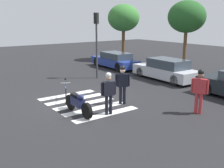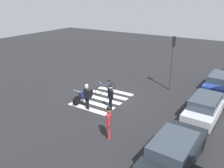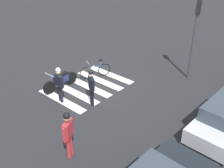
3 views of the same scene
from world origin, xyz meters
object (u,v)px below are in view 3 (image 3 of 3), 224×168
(officer_on_foot, at_px, (91,85))
(officer_by_motorcycle, at_px, (59,82))
(leaning_bicycle, at_px, (96,71))
(police_motorcycle, at_px, (60,80))
(pedestrian_bystander, at_px, (68,131))
(traffic_light_pole, at_px, (195,28))

(officer_on_foot, distance_m, officer_by_motorcycle, 1.54)
(leaning_bicycle, bearing_deg, police_motorcycle, -13.01)
(police_motorcycle, height_order, pedestrian_bystander, pedestrian_bystander)
(pedestrian_bystander, xyz_separation_m, traffic_light_pole, (-8.36, 0.37, 1.75))
(officer_on_foot, height_order, pedestrian_bystander, pedestrian_bystander)
(leaning_bicycle, distance_m, officer_by_motorcycle, 3.01)
(police_motorcycle, relative_size, pedestrian_bystander, 1.11)
(leaning_bicycle, relative_size, officer_by_motorcycle, 0.90)
(leaning_bicycle, height_order, pedestrian_bystander, pedestrian_bystander)
(officer_on_foot, height_order, traffic_light_pole, traffic_light_pole)
(police_motorcycle, xyz_separation_m, officer_on_foot, (0.04, 2.31, 0.59))
(leaning_bicycle, relative_size, officer_on_foot, 0.89)
(police_motorcycle, bearing_deg, leaning_bicycle, 166.99)
(officer_by_motorcycle, bearing_deg, officer_on_foot, 119.99)
(officer_by_motorcycle, bearing_deg, leaning_bicycle, -170.23)
(police_motorcycle, relative_size, officer_on_foot, 1.15)
(pedestrian_bystander, relative_size, traffic_light_pole, 0.44)
(officer_on_foot, bearing_deg, pedestrian_bystander, 31.33)
(police_motorcycle, xyz_separation_m, leaning_bicycle, (-2.09, 0.48, -0.07))
(traffic_light_pole, bearing_deg, officer_by_motorcycle, -29.03)
(leaning_bicycle, height_order, officer_on_foot, officer_on_foot)
(officer_on_foot, relative_size, pedestrian_bystander, 0.96)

